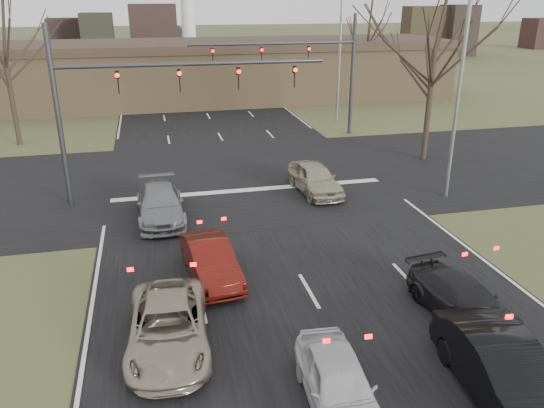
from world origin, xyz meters
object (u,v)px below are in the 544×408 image
Objects in this scene: mast_arm_near at (133,92)px; streetlight_right_near at (457,79)px; car_silver_ahead at (315,178)px; car_red_ahead at (211,261)px; car_charcoal_sedan at (463,300)px; car_grey_ahead at (160,204)px; car_black_hatch at (503,372)px; car_silver_suv at (168,327)px; mast_arm_far at (313,61)px; streetlight_right_far at (338,46)px; building at (220,71)px; car_white_sedan at (339,384)px.

mast_arm_near is 14.38m from streetlight_right_near.
car_silver_ahead is at bearing -7.10° from mast_arm_near.
streetlight_right_near reaches higher than car_red_ahead.
car_grey_ahead reaches higher than car_charcoal_sedan.
car_grey_ahead is (-7.48, 13.12, -0.08)m from car_black_hatch.
car_black_hatch is (7.59, -3.83, 0.12)m from car_silver_suv.
streetlight_right_near reaches higher than car_grey_ahead.
streetlight_right_far reaches higher than mast_arm_far.
mast_arm_far is at bearing 69.68° from car_silver_ahead.
mast_arm_far is (4.18, -15.00, 2.35)m from building.
car_white_sedan is at bearing -37.49° from car_silver_suv.
streetlight_right_far reaches higher than mast_arm_near.
mast_arm_near is 16.17m from car_charcoal_sedan.
building is at bearing 96.55° from car_black_hatch.
car_white_sedan is at bearing -79.35° from car_red_ahead.
building is 10.23× the size of car_charcoal_sedan.
car_silver_ahead is at bearing -87.80° from building.
building is 11.16× the size of car_white_sedan.
streetlight_right_near is at bearing -22.96° from car_silver_ahead.
car_charcoal_sedan is 11.52m from car_silver_ahead.
streetlight_right_far reaches higher than car_silver_suv.
streetlight_right_near is at bearing -2.71° from car_grey_ahead.
car_silver_ahead is (7.59, 10.92, 0.08)m from car_silver_suv.
car_silver_suv is 9.29m from car_grey_ahead.
streetlight_right_far is 2.63× the size of car_white_sedan.
building reaches higher than car_black_hatch.
car_red_ahead is (-7.00, 4.11, 0.06)m from car_charcoal_sedan.
streetlight_right_near is at bearing 70.64° from car_black_hatch.
mast_arm_near is at bearing 119.16° from car_charcoal_sedan.
streetlight_right_near is (2.64, -13.00, 0.57)m from mast_arm_far.
mast_arm_near is at bearing 109.85° from car_white_sedan.
mast_arm_far reaches higher than car_black_hatch.
car_silver_suv is at bearing 158.37° from car_black_hatch.
mast_arm_far is 2.61× the size of car_silver_ahead.
streetlight_right_near reaches higher than mast_arm_near.
streetlight_right_far is (3.14, 4.00, 0.57)m from mast_arm_far.
mast_arm_far reaches higher than building.
car_white_sedan is 0.95× the size of car_red_ahead.
car_silver_suv is at bearing -86.94° from mast_arm_near.
mast_arm_near is 1.21× the size of streetlight_right_near.
building is 9.94× the size of car_silver_ahead.
building is 10.59× the size of car_red_ahead.
mast_arm_far is 26.32m from car_black_hatch.
car_red_ahead is 9.49m from car_silver_ahead.
building is 37.58m from car_silver_suv.
streetlight_right_near is at bearing -78.53° from mast_arm_far.
mast_arm_far reaches higher than car_silver_suv.
car_charcoal_sedan is at bearing -86.95° from building.
car_black_hatch is at bearing -97.04° from mast_arm_far.
building is at bearing 123.65° from streetlight_right_far.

